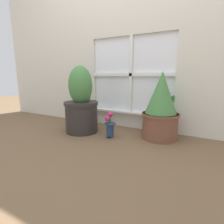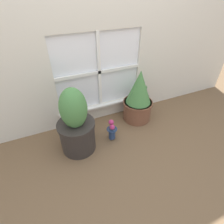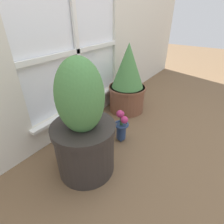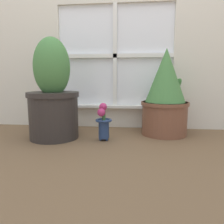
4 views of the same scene
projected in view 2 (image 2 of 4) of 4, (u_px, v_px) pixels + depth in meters
ground_plane at (120, 146)px, 2.02m from camera, size 10.00×10.00×0.00m
wall_with_window at (96, 13)px, 1.72m from camera, size 4.40×0.10×2.50m
potted_plant_left at (76, 126)px, 1.81m from camera, size 0.40×0.40×0.77m
potted_plant_right at (138, 98)px, 2.24m from camera, size 0.39×0.39×0.70m
flower_vase at (112, 130)px, 2.03m from camera, size 0.12×0.13×0.28m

